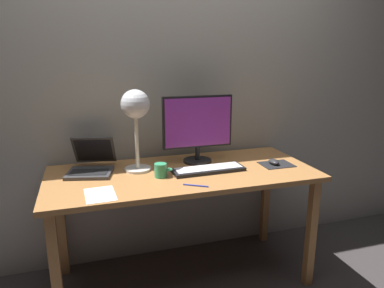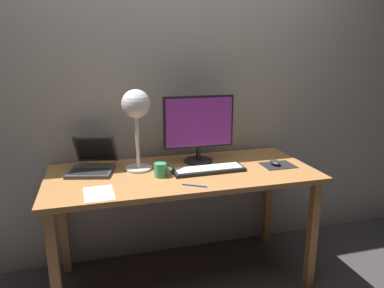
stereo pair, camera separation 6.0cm
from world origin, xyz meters
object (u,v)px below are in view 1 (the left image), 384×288
laptop (92,162)px  mouse (274,162)px  desk_lamp (136,110)px  coffee_mug (161,170)px  monitor (198,126)px  pen (196,185)px  keyboard_main (209,169)px

laptop → mouse: (1.12, -0.22, -0.04)m
desk_lamp → coffee_mug: desk_lamp is taller
desk_lamp → mouse: bearing=-9.9°
laptop → mouse: laptop is taller
monitor → pen: bearing=-109.1°
keyboard_main → mouse: mouse is taller
laptop → mouse: 1.14m
mouse → pen: size_ratio=0.69×
keyboard_main → mouse: 0.44m
laptop → keyboard_main: bearing=-18.2°
keyboard_main → laptop: laptop is taller
monitor → coffee_mug: monitor is taller
monitor → keyboard_main: monitor is taller
laptop → pen: 0.68m
coffee_mug → mouse: bearing=1.0°
monitor → desk_lamp: (-0.40, -0.05, 0.13)m
laptop → pen: laptop is taller
coffee_mug → pen: 0.25m
desk_lamp → pen: desk_lamp is taller
laptop → desk_lamp: (0.27, -0.07, 0.31)m
laptop → desk_lamp: bearing=-15.2°
desk_lamp → keyboard_main: bearing=-20.1°
laptop → coffee_mug: 0.44m
keyboard_main → laptop: size_ratio=1.21×
keyboard_main → coffee_mug: size_ratio=4.18×
keyboard_main → pen: size_ratio=3.17×
coffee_mug → pen: (0.15, -0.20, -0.04)m
mouse → coffee_mug: (-0.74, -0.01, 0.02)m
laptop → mouse: size_ratio=3.82×
mouse → pen: 0.63m
desk_lamp → coffee_mug: (0.11, -0.16, -0.33)m
keyboard_main → laptop: (-0.67, 0.22, 0.05)m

